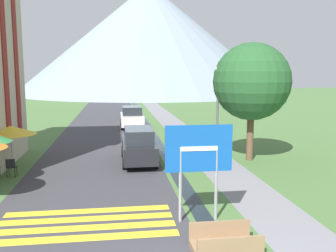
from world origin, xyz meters
name	(u,v)px	position (x,y,z in m)	size (l,w,h in m)	color
ground_plane	(137,136)	(0.00, 20.00, 0.00)	(160.00, 160.00, 0.00)	#476B38
road	(106,120)	(-2.50, 30.00, 0.00)	(6.40, 60.00, 0.01)	#38383D
footpath	(167,119)	(3.60, 30.00, 0.00)	(2.20, 60.00, 0.01)	slate
drainage_channel	(143,119)	(1.20, 30.00, 0.00)	(0.60, 60.00, 0.00)	black
crosswalk_marking	(87,223)	(-2.50, 4.11, 0.01)	(5.44, 2.54, 0.01)	yellow
mountain_distant	(149,39)	(6.31, 79.61, 12.18)	(59.26, 59.26, 24.36)	gray
road_sign	(199,157)	(0.98, 3.86, 2.06)	(2.11, 0.11, 3.06)	gray
footbridge	(225,244)	(1.20, 1.68, 0.23)	(1.70, 1.10, 0.65)	#846647
parked_car_near	(139,145)	(-0.40, 11.84, 0.91)	(1.73, 4.51, 1.82)	black
parked_car_far	(132,117)	(-0.20, 24.25, 0.91)	(1.95, 4.11, 1.82)	silver
cafe_chair_far_right	(11,166)	(-6.21, 9.86, 0.51)	(0.40, 0.40, 0.85)	#232328
cafe_umbrella_rear_yellow	(11,130)	(-6.48, 11.16, 1.94)	(2.38, 2.38, 2.14)	#B7B2A8
streetlamp	(218,105)	(3.74, 11.74, 2.95)	(0.28, 0.28, 4.94)	#515156
tree_by_path	(252,82)	(5.51, 11.60, 4.16)	(4.04, 4.04, 6.19)	brown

